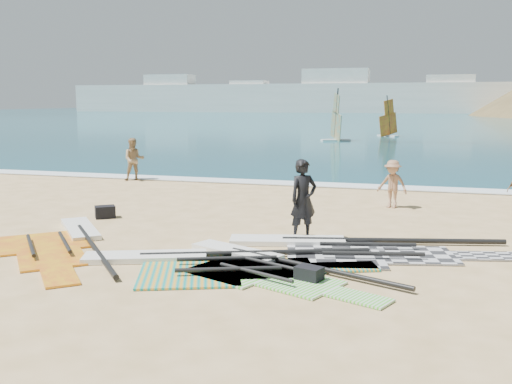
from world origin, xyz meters
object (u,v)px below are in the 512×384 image
(rig_orange, at_px, (203,263))
(gear_bag_far, at_px, (309,274))
(rig_grey, at_px, (345,248))
(gear_bag_near, at_px, (105,212))
(rig_red, at_px, (66,241))
(person_wetsuit, at_px, (303,200))
(beachgoer_left, at_px, (134,159))
(beachgoer_mid, at_px, (392,184))
(rig_green, at_px, (261,265))

(rig_orange, distance_m, gear_bag_far, 2.38)
(rig_grey, distance_m, gear_bag_near, 7.42)
(rig_orange, distance_m, rig_red, 3.93)
(rig_orange, height_order, gear_bag_near, gear_bag_near)
(person_wetsuit, xyz_separation_m, beachgoer_left, (-9.03, 8.27, -0.08))
(rig_red, distance_m, beachgoer_left, 10.96)
(person_wetsuit, height_order, beachgoer_left, person_wetsuit)
(rig_red, bearing_deg, beachgoer_mid, 92.46)
(gear_bag_far, bearing_deg, person_wetsuit, 103.42)
(rig_grey, xyz_separation_m, rig_red, (-6.53, -1.27, -0.00))
(gear_bag_near, bearing_deg, rig_red, -76.85)
(person_wetsuit, bearing_deg, rig_grey, -76.58)
(gear_bag_near, relative_size, person_wetsuit, 0.28)
(gear_bag_near, relative_size, beachgoer_mid, 0.36)
(person_wetsuit, bearing_deg, beachgoer_left, 94.55)
(rig_green, relative_size, beachgoer_mid, 3.26)
(rig_red, bearing_deg, rig_green, 41.67)
(rig_red, relative_size, gear_bag_near, 9.79)
(rig_grey, height_order, gear_bag_far, gear_bag_far)
(rig_orange, xyz_separation_m, gear_bag_far, (2.33, -0.47, 0.10))
(rig_red, bearing_deg, gear_bag_near, 152.09)
(rig_orange, relative_size, person_wetsuit, 3.17)
(rig_grey, height_order, rig_green, rig_grey)
(rig_green, height_order, rig_orange, rig_orange)
(rig_red, relative_size, person_wetsuit, 2.75)
(gear_bag_far, xyz_separation_m, person_wetsuit, (-0.79, 3.30, 0.85))
(rig_green, distance_m, gear_bag_far, 1.29)
(rig_red, relative_size, beachgoer_mid, 3.56)
(rig_green, bearing_deg, gear_bag_near, 170.94)
(rig_orange, height_order, beachgoer_left, beachgoer_left)
(rig_grey, distance_m, person_wetsuit, 1.66)
(gear_bag_near, xyz_separation_m, beachgoer_mid, (7.99, 3.97, 0.59))
(rig_grey, relative_size, rig_red, 1.21)
(gear_bag_near, bearing_deg, beachgoer_mid, 26.45)
(rig_orange, relative_size, beachgoer_mid, 4.10)
(gear_bag_near, height_order, gear_bag_far, gear_bag_near)
(beachgoer_mid, bearing_deg, gear_bag_far, -77.38)
(rig_orange, bearing_deg, gear_bag_near, 119.51)
(person_wetsuit, relative_size, beachgoer_left, 1.09)
(rig_red, xyz_separation_m, gear_bag_near, (-0.69, 2.96, 0.13))
(rig_green, height_order, gear_bag_near, gear_bag_near)
(beachgoer_left, bearing_deg, rig_orange, -84.04)
(rig_green, bearing_deg, gear_bag_far, -6.06)
(person_wetsuit, distance_m, beachgoer_mid, 5.26)
(person_wetsuit, bearing_deg, gear_bag_far, -119.54)
(rig_orange, bearing_deg, rig_red, 147.37)
(rig_grey, distance_m, rig_green, 2.42)
(person_wetsuit, height_order, beachgoer_mid, person_wetsuit)
(gear_bag_far, xyz_separation_m, beachgoer_mid, (1.12, 8.20, 0.62))
(gear_bag_far, bearing_deg, beachgoer_mid, 82.24)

